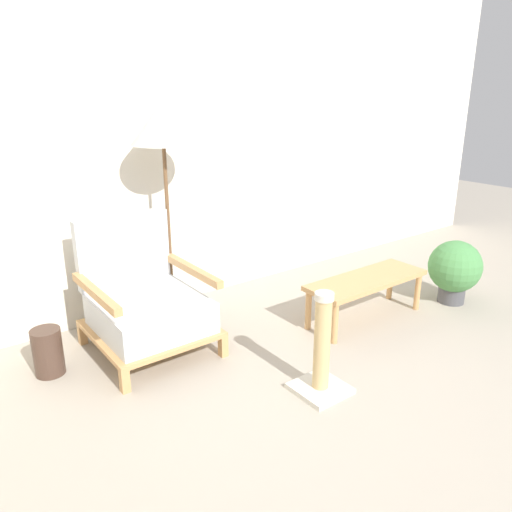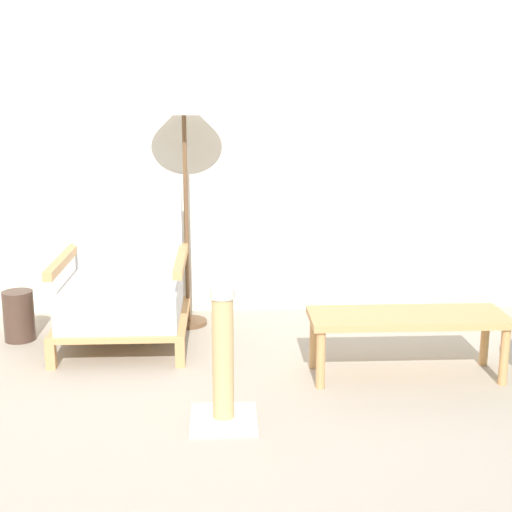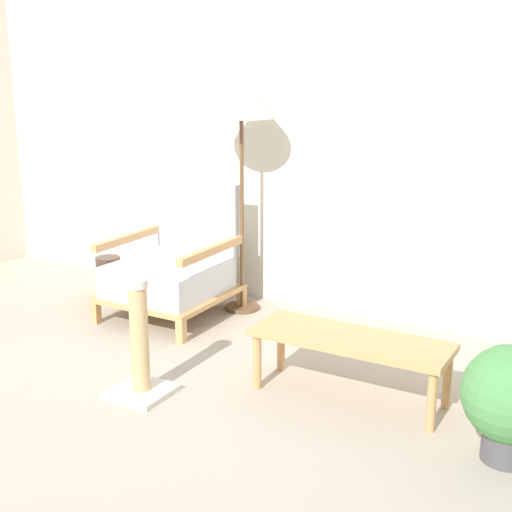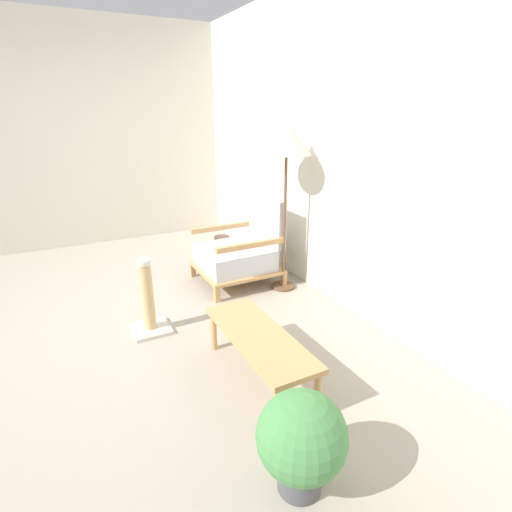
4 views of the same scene
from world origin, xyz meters
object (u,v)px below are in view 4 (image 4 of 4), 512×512
at_px(coffee_table, 259,340).
at_px(vase, 222,249).
at_px(armchair, 241,251).
at_px(floor_lamp, 287,143).
at_px(potted_plant, 302,439).
at_px(scratching_post, 149,306).

bearing_deg(coffee_table, vase, 163.17).
distance_m(armchair, floor_lamp, 1.15).
distance_m(potted_plant, scratching_post, 1.75).
bearing_deg(armchair, scratching_post, -62.33).
bearing_deg(armchair, vase, 175.21).
relative_size(floor_lamp, coffee_table, 1.59).
xyz_separation_m(vase, scratching_post, (1.18, -1.12, 0.08)).
bearing_deg(coffee_table, potted_plant, -14.81).
xyz_separation_m(potted_plant, scratching_post, (-1.73, -0.27, -0.06)).
height_order(coffee_table, scratching_post, scratching_post).
relative_size(armchair, potted_plant, 1.67).
height_order(floor_lamp, coffee_table, floor_lamp).
xyz_separation_m(floor_lamp, scratching_post, (0.21, -1.36, -1.16)).
xyz_separation_m(armchair, floor_lamp, (0.35, 0.29, 1.06)).
distance_m(coffee_table, vase, 2.21).
distance_m(vase, scratching_post, 1.63).
bearing_deg(floor_lamp, scratching_post, -81.05).
xyz_separation_m(armchair, scratching_post, (0.56, -1.07, -0.10)).
height_order(armchair, scratching_post, armchair).
height_order(armchair, coffee_table, armchair).
bearing_deg(coffee_table, armchair, 158.51).
height_order(armchair, potted_plant, armchair).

